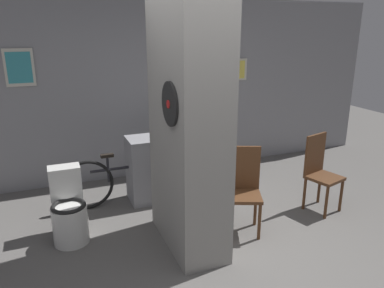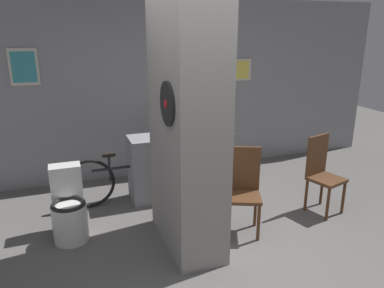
% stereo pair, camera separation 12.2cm
% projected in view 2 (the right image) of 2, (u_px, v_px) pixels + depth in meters
% --- Properties ---
extents(ground_plane, '(14.00, 14.00, 0.00)m').
position_uv_depth(ground_plane, '(213.00, 269.00, 3.56)').
color(ground_plane, '#5B5956').
extents(wall_back, '(8.00, 0.09, 2.60)m').
position_uv_depth(wall_back, '(145.00, 90.00, 5.53)').
color(wall_back, gray).
rests_on(wall_back, ground_plane).
extents(pillar_center, '(0.52, 1.10, 2.60)m').
position_uv_depth(pillar_center, '(187.00, 123.00, 3.64)').
color(pillar_center, gray).
rests_on(pillar_center, ground_plane).
extents(counter_shelf, '(1.37, 0.44, 0.85)m').
position_uv_depth(counter_shelf, '(181.00, 165.00, 5.03)').
color(counter_shelf, gray).
rests_on(counter_shelf, ground_plane).
extents(toilet, '(0.37, 0.53, 0.77)m').
position_uv_depth(toilet, '(69.00, 210.00, 4.00)').
color(toilet, silver).
rests_on(toilet, ground_plane).
extents(chair_near_pillar, '(0.48, 0.48, 0.95)m').
position_uv_depth(chair_near_pillar, '(243.00, 187.00, 4.11)').
color(chair_near_pillar, '#4C2D19').
rests_on(chair_near_pillar, ground_plane).
extents(chair_by_doorway, '(0.45, 0.45, 0.95)m').
position_uv_depth(chair_by_doorway, '(322.00, 172.00, 4.56)').
color(chair_by_doorway, '#4C2D19').
rests_on(chair_by_doorway, ground_plane).
extents(bicycle, '(1.70, 0.42, 0.69)m').
position_uv_depth(bicycle, '(131.00, 177.00, 4.84)').
color(bicycle, black).
rests_on(bicycle, ground_plane).
extents(bottle_tall, '(0.09, 0.09, 0.34)m').
position_uv_depth(bottle_tall, '(177.00, 127.00, 4.78)').
color(bottle_tall, '#267233').
rests_on(bottle_tall, counter_shelf).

